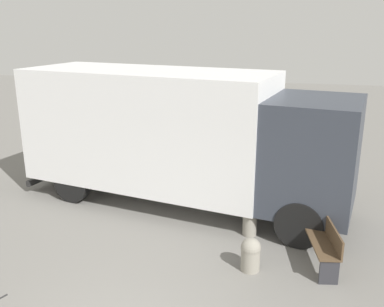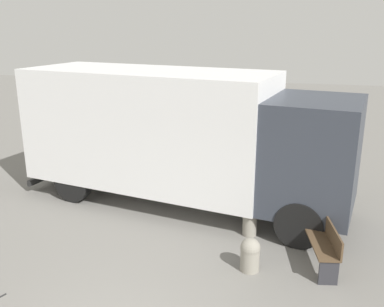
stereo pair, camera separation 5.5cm
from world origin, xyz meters
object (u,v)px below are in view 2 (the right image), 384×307
Objects in this scene: park_bench at (321,235)px; bollard_near_bench at (250,254)px; delivery_truck at (178,133)px; bollard_far_bench at (250,217)px.

park_bench is 1.53m from bollard_near_bench.
park_bench is 3.07× the size of bollard_near_bench.
bollard_far_bench is at bearing -24.15° from delivery_truck.
park_bench is 1.59m from bollard_far_bench.
delivery_truck is 13.09× the size of bollard_near_bench.
delivery_truck is at bearing 49.40° from park_bench.
park_bench is 2.56× the size of bollard_far_bench.
delivery_truck reaches higher than bollard_near_bench.
bollard_near_bench is 0.83× the size of bollard_far_bench.
delivery_truck is at bearing 144.02° from bollard_far_bench.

